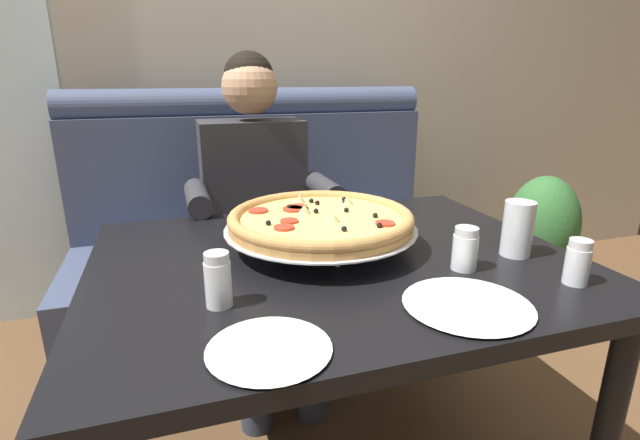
# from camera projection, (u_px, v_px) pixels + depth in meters

# --- Properties ---
(back_wall_with_window) EXTENTS (6.00, 0.12, 2.80)m
(back_wall_with_window) POSITION_uv_depth(u_px,v_px,m) (238.00, 31.00, 2.38)
(back_wall_with_window) COLOR #BCB29E
(back_wall_with_window) RESTS_ON ground_plane
(booth_bench) EXTENTS (1.68, 0.78, 1.13)m
(booth_bench) POSITION_uv_depth(u_px,v_px,m) (267.00, 253.00, 2.16)
(booth_bench) COLOR #424C6B
(booth_bench) RESTS_ON ground_plane
(dining_table) EXTENTS (1.21, 0.95, 0.74)m
(dining_table) POSITION_uv_depth(u_px,v_px,m) (335.00, 287.00, 1.23)
(dining_table) COLOR black
(dining_table) RESTS_ON ground_plane
(diner_main) EXTENTS (0.54, 0.64, 1.27)m
(diner_main) POSITION_uv_depth(u_px,v_px,m) (258.00, 204.00, 1.80)
(diner_main) COLOR #2D3342
(diner_main) RESTS_ON ground_plane
(pizza) EXTENTS (0.51, 0.51, 0.11)m
(pizza) POSITION_uv_depth(u_px,v_px,m) (321.00, 220.00, 1.24)
(pizza) COLOR silver
(pizza) RESTS_ON dining_table
(shaker_oregano) EXTENTS (0.05, 0.05, 0.10)m
(shaker_oregano) POSITION_uv_depth(u_px,v_px,m) (577.00, 265.00, 1.03)
(shaker_oregano) COLOR white
(shaker_oregano) RESTS_ON dining_table
(shaker_parmesan) EXTENTS (0.05, 0.05, 0.11)m
(shaker_parmesan) POSITION_uv_depth(u_px,v_px,m) (218.00, 283.00, 0.93)
(shaker_parmesan) COLOR white
(shaker_parmesan) RESTS_ON dining_table
(shaker_pepper_flakes) EXTENTS (0.06, 0.06, 0.10)m
(shaker_pepper_flakes) POSITION_uv_depth(u_px,v_px,m) (465.00, 252.00, 1.11)
(shaker_pepper_flakes) COLOR white
(shaker_pepper_flakes) RESTS_ON dining_table
(plate_near_left) EXTENTS (0.26, 0.26, 0.02)m
(plate_near_left) POSITION_uv_depth(u_px,v_px,m) (468.00, 302.00, 0.94)
(plate_near_left) COLOR white
(plate_near_left) RESTS_ON dining_table
(plate_near_right) EXTENTS (0.22, 0.22, 0.02)m
(plate_near_right) POSITION_uv_depth(u_px,v_px,m) (269.00, 346.00, 0.79)
(plate_near_right) COLOR white
(plate_near_right) RESTS_ON dining_table
(drinking_glass) EXTENTS (0.08, 0.08, 0.14)m
(drinking_glass) POSITION_uv_depth(u_px,v_px,m) (517.00, 232.00, 1.19)
(drinking_glass) COLOR silver
(drinking_glass) RESTS_ON dining_table
(patio_chair) EXTENTS (0.40, 0.40, 0.86)m
(patio_chair) POSITION_uv_depth(u_px,v_px,m) (24.00, 190.00, 2.82)
(patio_chair) COLOR black
(patio_chair) RESTS_ON ground_plane
(potted_plant) EXTENTS (0.36, 0.36, 0.70)m
(potted_plant) POSITION_uv_depth(u_px,v_px,m) (541.00, 235.00, 2.44)
(potted_plant) COLOR brown
(potted_plant) RESTS_ON ground_plane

